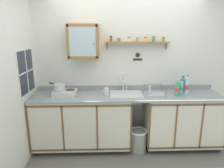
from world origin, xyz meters
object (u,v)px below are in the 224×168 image
bottle_water_clear_3 (187,86)px  dish_rack (154,93)px  mug (106,91)px  hot_plate_stove (65,93)px  wall_cabinet (83,41)px  warning_sign (138,57)px  sink (126,95)px  bottle_water_blue_2 (181,88)px  trash_bin (138,140)px  bottle_detergent_teal_1 (183,85)px  bottle_soda_green_0 (177,88)px  saucepan (59,87)px

bottle_water_clear_3 → dish_rack: bearing=-177.8°
dish_rack → mug: bearing=176.5°
hot_plate_stove → wall_cabinet: wall_cabinet is taller
mug → warning_sign: 0.81m
sink → bottle_water_blue_2: 0.91m
hot_plate_stove → bottle_water_clear_3: size_ratio=1.14×
bottle_water_clear_3 → mug: bearing=178.8°
trash_bin → mug: bearing=158.3°
bottle_detergent_teal_1 → bottle_water_blue_2: bottle_detergent_teal_1 is taller
mug → bottle_water_clear_3: bearing=-1.2°
warning_sign → bottle_soda_green_0: bearing=-33.1°
hot_plate_stove → dish_rack: size_ratio=1.13×
saucepan → trash_bin: size_ratio=0.78×
bottle_soda_green_0 → warning_sign: 0.84m
saucepan → warning_sign: size_ratio=1.35×
bottle_detergent_teal_1 → mug: (-1.30, -0.08, -0.08)m
bottle_water_blue_2 → wall_cabinet: size_ratio=0.47×
bottle_soda_green_0 → bottle_detergent_teal_1: bottle_detergent_teal_1 is taller
bottle_water_clear_3 → warning_sign: 0.95m
saucepan → wall_cabinet: size_ratio=0.54×
bottle_water_clear_3 → wall_cabinet: wall_cabinet is taller
hot_plate_stove → dish_rack: (1.45, -0.01, -0.02)m
sink → hot_plate_stove: (-0.99, -0.04, 0.07)m
bottle_water_clear_3 → hot_plate_stove: bearing=-179.7°
saucepan → bottle_water_clear_3: (2.09, -0.01, 0.00)m
sink → dish_rack: bearing=-6.4°
saucepan → wall_cabinet: 0.83m
mug → bottle_water_blue_2: bearing=-2.6°
mug → hot_plate_stove: bearing=-176.9°
bottle_detergent_teal_1 → mug: bearing=-176.6°
dish_rack → wall_cabinet: 1.42m
bottle_water_clear_3 → dish_rack: (-0.55, -0.02, -0.12)m
saucepan → bottle_detergent_teal_1: bottle_detergent_teal_1 is taller
dish_rack → saucepan: bearing=178.7°
hot_plate_stove → bottle_detergent_teal_1: size_ratio=1.30×
hot_plate_stove → saucepan: size_ratio=1.24×
bottle_water_clear_3 → bottle_water_blue_2: bearing=-164.9°
wall_cabinet → bottle_soda_green_0: bearing=-9.7°
bottle_detergent_teal_1 → trash_bin: 1.20m
bottle_water_blue_2 → mug: bearing=177.4°
hot_plate_stove → bottle_soda_green_0: size_ratio=1.32×
bottle_water_blue_2 → trash_bin: size_ratio=0.69×
bottle_water_blue_2 → trash_bin: 1.12m
bottle_water_clear_3 → sink: bearing=178.3°
bottle_soda_green_0 → sink: bearing=171.9°
bottle_detergent_teal_1 → bottle_water_blue_2: (-0.07, -0.13, -0.01)m
saucepan → bottle_detergent_teal_1: size_ratio=1.05×
sink → trash_bin: sink is taller
bottle_soda_green_0 → hot_plate_stove: bearing=177.6°
wall_cabinet → bottle_water_blue_2: bearing=-7.2°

